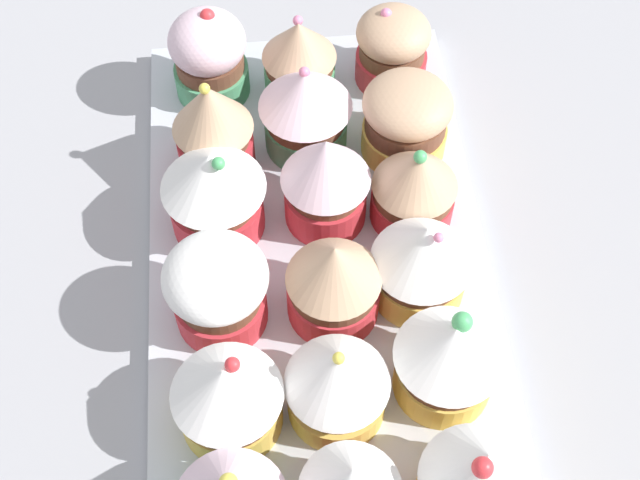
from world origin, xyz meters
The scene contains 18 objects.
ground_plane centered at (0.00, 0.00, -1.50)cm, with size 180.00×180.00×3.00cm, color #9E9EA3.
baking_tray centered at (0.00, 0.00, 0.60)cm, with size 41.79×22.39×1.20cm.
cupcake_0 centered at (-16.29, -6.69, 5.16)cm, with size 6.27×6.27×8.12cm.
cupcake_1 centered at (-9.13, -6.48, 4.93)cm, with size 6.43×6.43×7.51cm.
cupcake_2 centered at (-2.50, -6.02, 4.89)cm, with size 6.37×6.37×7.32cm.
cupcake_3 centered at (3.41, -6.53, 4.58)cm, with size 5.65×5.65×7.00cm.
cupcake_4 centered at (9.20, -6.86, 4.41)cm, with size 6.20×6.20×6.26cm.
cupcake_5 centered at (16.17, -6.90, 4.31)cm, with size 5.45×5.45×6.37cm.
cupcake_7 centered at (-9.96, 0.07, 4.98)cm, with size 6.09×6.09×7.54cm.
cupcake_8 centered at (-3.33, -0.50, 4.81)cm, with size 5.88×5.88×7.17cm.
cupcake_9 centered at (3.92, -0.74, 5.30)cm, with size 5.88×5.88×7.89cm.
cupcake_10 centered at (10.33, 0.11, 5.01)cm, with size 6.50×6.50×7.45cm.
cupcake_11 centered at (15.46, -0.47, 4.61)cm, with size 5.41×5.41×6.94cm.
cupcake_13 centered at (-10.13, 6.19, 4.65)cm, with size 6.41×6.41×6.96cm.
cupcake_14 centered at (-3.18, 6.51, 4.73)cm, with size 6.39×6.39×6.72cm.
cupcake_15 centered at (3.91, 6.47, 5.03)cm, with size 6.81×6.81×7.58cm.
cupcake_16 centered at (9.00, 6.36, 5.27)cm, with size 5.50×5.50×8.19cm.
cupcake_17 centered at (16.18, 6.47, 4.76)cm, with size 5.57×5.57×7.47cm.
Camera 1 is at (-29.72, 2.90, 50.44)cm, focal length 49.12 mm.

